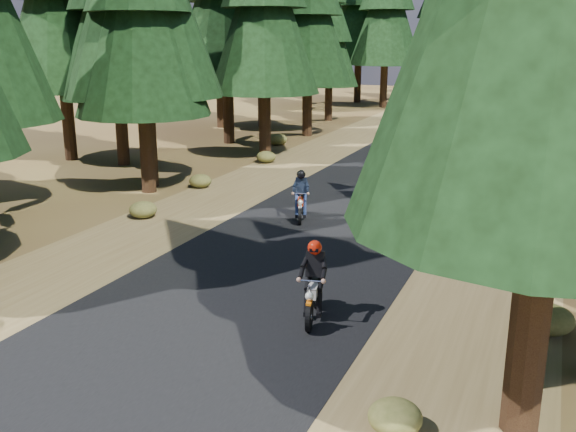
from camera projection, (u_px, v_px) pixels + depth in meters
The scene contains 7 objects.
ground at pixel (262, 280), 14.27m from camera, with size 120.00×120.00×0.00m, color #49301A.
road at pixel (335, 222), 18.71m from camera, with size 6.00×100.00×0.01m, color black.
shoulder_l at pixel (198, 207), 20.43m from camera, with size 3.20×100.00×0.01m, color brown.
shoulder_r at pixel (499, 241), 16.98m from camera, with size 3.20×100.00×0.01m, color brown.
understory_shrubs at pixel (387, 197), 20.61m from camera, with size 14.99×31.28×0.57m.
rider_lead at pixel (313, 294), 12.18m from camera, with size 0.89×1.78×1.52m.
rider_follow at pixel (301, 204), 18.87m from camera, with size 1.01×1.71×1.46m.
Camera 1 is at (5.74, -12.08, 5.21)m, focal length 40.00 mm.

